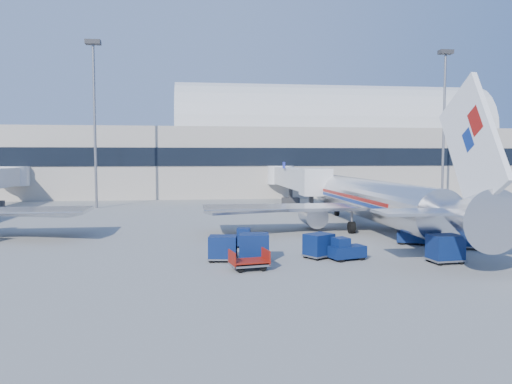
{
  "coord_description": "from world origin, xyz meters",
  "views": [
    {
      "loc": [
        -6.93,
        -40.05,
        6.94
      ],
      "look_at": [
        -1.07,
        6.0,
        3.69
      ],
      "focal_mm": 35.0,
      "sensor_mm": 36.0,
      "label": 1
    }
  ],
  "objects": [
    {
      "name": "ground",
      "position": [
        0.0,
        0.0,
        0.0
      ],
      "size": [
        260.0,
        260.0,
        0.0
      ],
      "primitive_type": "plane",
      "color": "gray",
      "rests_on": "ground"
    },
    {
      "name": "terminal",
      "position": [
        -13.6,
        55.96,
        7.52
      ],
      "size": [
        170.0,
        28.15,
        21.0
      ],
      "color": "#B2AA9E",
      "rests_on": "ground"
    },
    {
      "name": "airliner_main",
      "position": [
        10.0,
        4.51,
        2.93
      ],
      "size": [
        32.0,
        37.26,
        12.07
      ],
      "color": "silver",
      "rests_on": "ground"
    },
    {
      "name": "jetbridge_near",
      "position": [
        7.6,
        30.81,
        3.93
      ],
      "size": [
        4.4,
        27.5,
        6.25
      ],
      "color": "silver",
      "rests_on": "ground"
    },
    {
      "name": "mast_west",
      "position": [
        -20.0,
        30.0,
        14.79
      ],
      "size": [
        2.0,
        1.2,
        22.6
      ],
      "color": "slate",
      "rests_on": "ground"
    },
    {
      "name": "mast_east",
      "position": [
        30.0,
        30.0,
        14.79
      ],
      "size": [
        2.0,
        1.2,
        22.6
      ],
      "color": "slate",
      "rests_on": "ground"
    },
    {
      "name": "barrier_near",
      "position": [
        18.0,
        2.0,
        0.45
      ],
      "size": [
        3.0,
        0.55,
        0.9
      ],
      "primitive_type": "cube",
      "color": "#9E9E96",
      "rests_on": "ground"
    },
    {
      "name": "barrier_mid",
      "position": [
        21.3,
        2.0,
        0.45
      ],
      "size": [
        3.0,
        0.55,
        0.9
      ],
      "primitive_type": "cube",
      "color": "#9E9E96",
      "rests_on": "ground"
    },
    {
      "name": "tug_lead",
      "position": [
        3.3,
        -7.81,
        0.71
      ],
      "size": [
        2.63,
        1.81,
        1.56
      ],
      "rotation": [
        0.0,
        0.0,
        0.28
      ],
      "color": "#091A49",
      "rests_on": "ground"
    },
    {
      "name": "tug_right",
      "position": [
        10.35,
        -2.49,
        0.71
      ],
      "size": [
        2.66,
        2.05,
        1.55
      ],
      "rotation": [
        0.0,
        0.0,
        -0.42
      ],
      "color": "#091A49",
      "rests_on": "ground"
    },
    {
      "name": "tug_left",
      "position": [
        -3.0,
        -1.75,
        0.68
      ],
      "size": [
        1.55,
        2.46,
        1.49
      ],
      "rotation": [
        0.0,
        0.0,
        1.38
      ],
      "color": "#091A49",
      "rests_on": "ground"
    },
    {
      "name": "cart_train_a",
      "position": [
        1.65,
        -6.93,
        0.9
      ],
      "size": [
        2.4,
        2.26,
        1.69
      ],
      "rotation": [
        0.0,
        0.0,
        0.57
      ],
      "color": "#091A49",
      "rests_on": "ground"
    },
    {
      "name": "cart_train_b",
      "position": [
        -2.89,
        -7.29,
        0.98
      ],
      "size": [
        2.24,
        1.8,
        1.83
      ],
      "rotation": [
        0.0,
        0.0,
        -0.11
      ],
      "color": "#091A49",
      "rests_on": "ground"
    },
    {
      "name": "cart_train_c",
      "position": [
        -4.96,
        -7.15,
        0.91
      ],
      "size": [
        2.14,
        1.77,
        1.7
      ],
      "rotation": [
        0.0,
        0.0,
        -0.16
      ],
      "color": "#091A49",
      "rests_on": "ground"
    },
    {
      "name": "cart_solo_near",
      "position": [
        9.47,
        -9.56,
        1.0
      ],
      "size": [
        2.28,
        1.83,
        1.87
      ],
      "rotation": [
        0.0,
        0.0,
        0.11
      ],
      "color": "#091A49",
      "rests_on": "ground"
    },
    {
      "name": "cart_solo_far",
      "position": [
        13.81,
        -4.98,
        0.94
      ],
      "size": [
        2.42,
        2.17,
        1.75
      ],
      "rotation": [
        0.0,
        0.0,
        -0.4
      ],
      "color": "#091A49",
      "rests_on": "ground"
    },
    {
      "name": "cart_open_red",
      "position": [
        -3.5,
        -9.94,
        0.44
      ],
      "size": [
        2.54,
        2.0,
        0.61
      ],
      "rotation": [
        0.0,
        0.0,
        0.18
      ],
      "color": "slate",
      "rests_on": "ground"
    }
  ]
}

